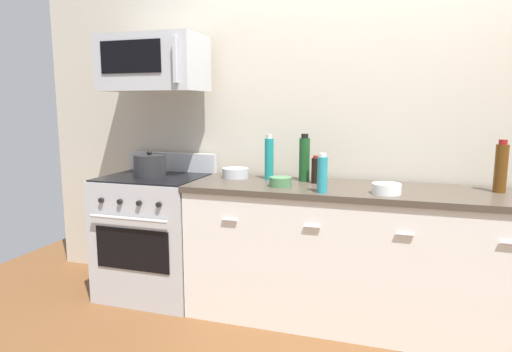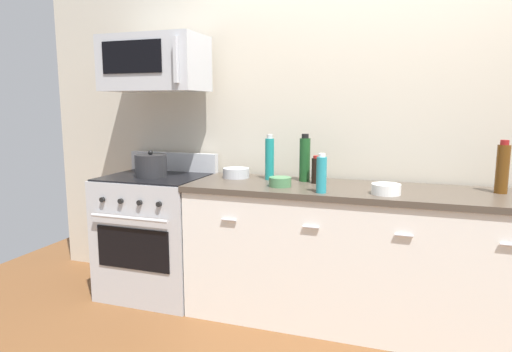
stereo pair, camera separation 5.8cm
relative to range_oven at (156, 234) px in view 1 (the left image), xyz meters
name	(u,v)px [view 1 (the left image)]	position (x,y,z in m)	size (l,w,h in m)	color
ground_plane	(358,321)	(1.53, 0.00, -0.47)	(6.49, 6.49, 0.00)	brown
back_wall	(370,119)	(1.53, 0.41, 0.88)	(5.41, 0.10, 2.70)	beige
counter_unit	(360,256)	(1.53, 0.00, -0.01)	(2.32, 0.66, 0.92)	silver
range_oven	(156,234)	(0.00, 0.00, 0.00)	(0.76, 0.69, 1.07)	#B7BABF
microwave	(153,64)	(0.00, 0.04, 1.28)	(0.74, 0.44, 0.40)	#B7BABF
bottle_wine_amber	(501,167)	(2.34, 0.11, 0.60)	(0.08, 0.08, 0.32)	#59330F
bottle_dish_soap	(322,174)	(1.31, -0.24, 0.57)	(0.06, 0.06, 0.24)	teal
bottle_soy_sauce_dark	(316,170)	(1.21, 0.08, 0.54)	(0.06, 0.06, 0.19)	black
bottle_wine_green	(304,159)	(1.12, 0.14, 0.61)	(0.08, 0.08, 0.33)	#19471E
bottle_sparkling_teal	(269,158)	(0.86, 0.13, 0.61)	(0.06, 0.06, 0.33)	#197F7A
bowl_steel_prep	(235,173)	(0.61, 0.13, 0.49)	(0.19, 0.19, 0.07)	#B2B5BA
bowl_white_ceramic	(387,188)	(1.69, -0.16, 0.48)	(0.17, 0.17, 0.06)	white
bowl_green_glaze	(280,181)	(1.01, -0.11, 0.48)	(0.15, 0.15, 0.06)	#477A4C
stockpot	(150,166)	(0.00, -0.05, 0.54)	(0.23, 0.23, 0.20)	#262628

